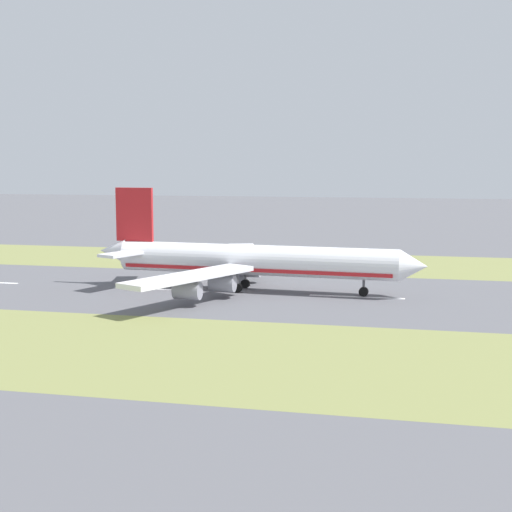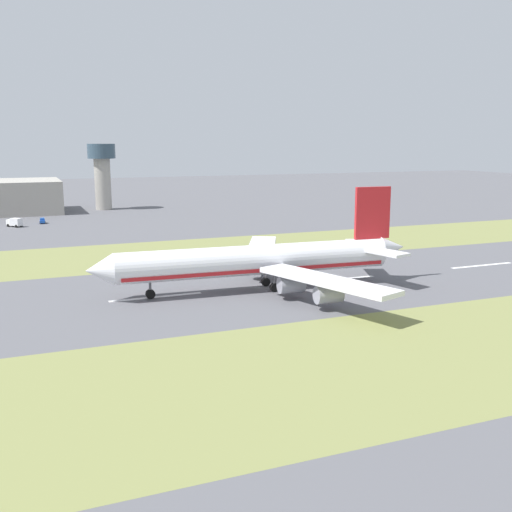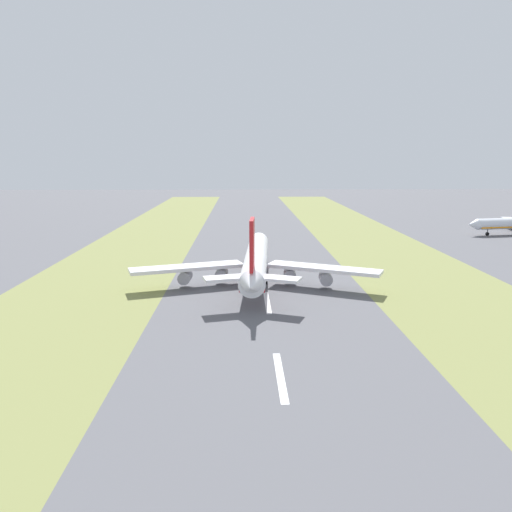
{
  "view_description": "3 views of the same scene",
  "coord_description": "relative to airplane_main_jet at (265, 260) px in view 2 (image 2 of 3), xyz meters",
  "views": [
    {
      "loc": [
        133.85,
        32.62,
        25.09
      ],
      "look_at": [
        -2.08,
        2.81,
        7.0
      ],
      "focal_mm": 50.0,
      "sensor_mm": 36.0,
      "label": 1
    },
    {
      "loc": [
        -110.87,
        47.07,
        29.37
      ],
      "look_at": [
        -2.08,
        2.81,
        7.0
      ],
      "focal_mm": 42.0,
      "sensor_mm": 36.0,
      "label": 2
    },
    {
      "loc": [
        -5.7,
        -128.63,
        33.0
      ],
      "look_at": [
        -2.08,
        2.81,
        7.0
      ],
      "focal_mm": 35.0,
      "sensor_mm": 36.0,
      "label": 3
    }
  ],
  "objects": [
    {
      "name": "control_tower",
      "position": [
        162.08,
        8.97,
        11.69
      ],
      "size": [
        12.0,
        12.0,
        28.72
      ],
      "color": "#A39E93",
      "rests_on": "ground"
    },
    {
      "name": "centreline_dash_mid",
      "position": [
        2.2,
        -18.1,
        -6.01
      ],
      "size": [
        1.2,
        18.0,
        0.01
      ],
      "primitive_type": "cube",
      "color": "silver",
      "rests_on": "ground"
    },
    {
      "name": "grass_median_west",
      "position": [
        -42.8,
        -0.91,
        -6.02
      ],
      "size": [
        40.0,
        600.0,
        0.01
      ],
      "primitive_type": "cube",
      "color": "olive",
      "rests_on": "ground"
    },
    {
      "name": "service_truck",
      "position": [
        117.16,
        46.19,
        -4.36
      ],
      "size": [
        6.04,
        5.5,
        3.1
      ],
      "color": "white",
      "rests_on": "ground"
    },
    {
      "name": "apron_car",
      "position": [
        123.1,
        36.69,
        -5.02
      ],
      "size": [
        4.49,
        2.22,
        2.03
      ],
      "color": "#1E51B2",
      "rests_on": "ground"
    },
    {
      "name": "centreline_dash_near",
      "position": [
        2.2,
        -58.1,
        -6.01
      ],
      "size": [
        1.2,
        18.0,
        0.01
      ],
      "primitive_type": "cube",
      "color": "silver",
      "rests_on": "ground"
    },
    {
      "name": "airplane_main_jet",
      "position": [
        0.0,
        0.0,
        0.0
      ],
      "size": [
        64.02,
        67.21,
        20.2
      ],
      "color": "white",
      "rests_on": "ground"
    },
    {
      "name": "ground_plane",
      "position": [
        2.2,
        -0.91,
        -6.02
      ],
      "size": [
        800.0,
        800.0,
        0.0
      ],
      "primitive_type": "plane",
      "color": "#56565B"
    },
    {
      "name": "grass_median_east",
      "position": [
        47.2,
        -0.91,
        -6.02
      ],
      "size": [
        40.0,
        600.0,
        0.01
      ],
      "primitive_type": "cube",
      "color": "olive",
      "rests_on": "ground"
    },
    {
      "name": "centreline_dash_far",
      "position": [
        2.2,
        21.9,
        -6.01
      ],
      "size": [
        1.2,
        18.0,
        0.01
      ],
      "primitive_type": "cube",
      "color": "silver",
      "rests_on": "ground"
    }
  ]
}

